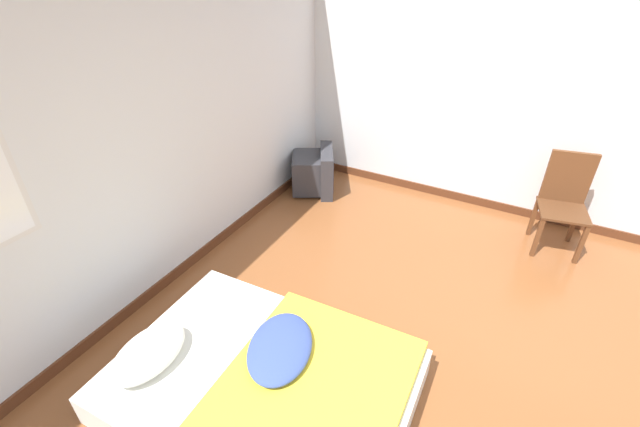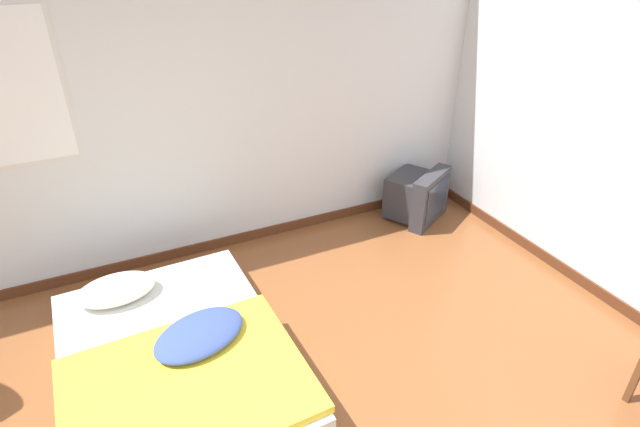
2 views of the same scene
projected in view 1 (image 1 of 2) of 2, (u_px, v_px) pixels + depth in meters
The scene contains 5 objects.
wall_back at pixel (98, 153), 2.75m from camera, with size 8.00×0.08×2.60m.
wall_right at pixel (574, 95), 3.79m from camera, with size 0.08×7.63×2.60m.
mattress_bed at pixel (263, 384), 2.63m from camera, with size 1.35×1.82×0.38m.
crt_tv at pixel (315, 172), 4.84m from camera, with size 0.66×0.64×0.50m.
wooden_chair at pixel (565, 196), 3.84m from camera, with size 0.47×0.47×0.90m.
Camera 1 is at (-1.55, 0.18, 2.44)m, focal length 24.00 mm.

